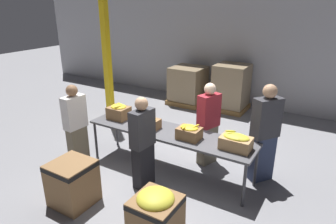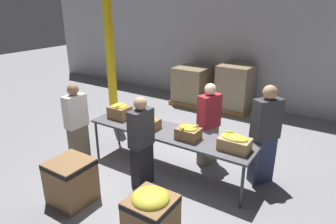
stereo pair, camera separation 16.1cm
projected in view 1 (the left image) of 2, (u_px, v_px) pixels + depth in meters
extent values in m
plane|color=gray|center=(169.00, 170.00, 5.66)|extent=(30.00, 30.00, 0.00)
cube|color=#A8A8AD|center=(249.00, 38.00, 8.48)|extent=(16.00, 0.08, 4.00)
cube|color=#4C4C51|center=(169.00, 132.00, 5.39)|extent=(3.16, 0.76, 0.04)
cylinder|color=#38383D|center=(96.00, 140.00, 6.01)|extent=(0.05, 0.05, 0.75)
cylinder|color=#38383D|center=(244.00, 185.00, 4.54)|extent=(0.05, 0.05, 0.75)
cylinder|color=#38383D|center=(117.00, 129.00, 6.52)|extent=(0.05, 0.05, 0.75)
cylinder|color=#38383D|center=(256.00, 166.00, 5.05)|extent=(0.05, 0.05, 0.75)
cube|color=olive|center=(119.00, 113.00, 5.93)|extent=(0.39, 0.34, 0.24)
ellipsoid|color=yellow|center=(118.00, 107.00, 5.89)|extent=(0.31, 0.28, 0.09)
ellipsoid|color=yellow|center=(118.00, 107.00, 5.78)|extent=(0.11, 0.19, 0.05)
ellipsoid|color=yellow|center=(120.00, 104.00, 5.94)|extent=(0.22, 0.12, 0.05)
ellipsoid|color=yellow|center=(120.00, 105.00, 5.89)|extent=(0.16, 0.16, 0.05)
cube|color=olive|center=(146.00, 124.00, 5.49)|extent=(0.48, 0.33, 0.18)
ellipsoid|color=yellow|center=(146.00, 119.00, 5.45)|extent=(0.40, 0.29, 0.07)
ellipsoid|color=yellow|center=(149.00, 117.00, 5.49)|extent=(0.15, 0.07, 0.05)
ellipsoid|color=yellow|center=(144.00, 120.00, 5.35)|extent=(0.13, 0.17, 0.05)
ellipsoid|color=yellow|center=(148.00, 120.00, 5.32)|extent=(0.18, 0.19, 0.05)
cube|color=olive|center=(189.00, 133.00, 5.07)|extent=(0.39, 0.30, 0.19)
ellipsoid|color=gold|center=(189.00, 128.00, 5.03)|extent=(0.31, 0.25, 0.09)
ellipsoid|color=gold|center=(184.00, 126.00, 5.04)|extent=(0.09, 0.16, 0.04)
ellipsoid|color=gold|center=(196.00, 126.00, 5.01)|extent=(0.08, 0.19, 0.04)
ellipsoid|color=gold|center=(185.00, 127.00, 5.01)|extent=(0.05, 0.17, 0.05)
ellipsoid|color=gold|center=(185.00, 127.00, 4.98)|extent=(0.06, 0.15, 0.04)
cube|color=tan|center=(236.00, 143.00, 4.72)|extent=(0.48, 0.31, 0.20)
ellipsoid|color=gold|center=(236.00, 137.00, 4.68)|extent=(0.42, 0.26, 0.10)
ellipsoid|color=gold|center=(230.00, 131.00, 4.79)|extent=(0.18, 0.12, 0.05)
ellipsoid|color=gold|center=(230.00, 134.00, 4.74)|extent=(0.15, 0.08, 0.04)
ellipsoid|color=gold|center=(232.00, 133.00, 4.72)|extent=(0.14, 0.13, 0.05)
ellipsoid|color=gold|center=(239.00, 137.00, 4.63)|extent=(0.09, 0.20, 0.04)
cube|color=#2D3856|center=(262.00, 158.00, 5.25)|extent=(0.41, 0.45, 0.83)
cube|color=#333338|center=(267.00, 118.00, 4.98)|extent=(0.46, 0.52, 0.69)
sphere|color=tan|center=(270.00, 91.00, 4.81)|extent=(0.23, 0.23, 0.23)
cube|color=black|center=(143.00, 166.00, 5.07)|extent=(0.23, 0.38, 0.76)
cube|color=#333338|center=(142.00, 128.00, 4.82)|extent=(0.25, 0.45, 0.63)
sphere|color=tan|center=(141.00, 104.00, 4.67)|extent=(0.21, 0.21, 0.21)
cube|color=#6B604C|center=(207.00, 145.00, 5.79)|extent=(0.31, 0.41, 0.77)
cube|color=maroon|center=(209.00, 111.00, 5.55)|extent=(0.35, 0.48, 0.63)
sphere|color=beige|center=(210.00, 89.00, 5.40)|extent=(0.22, 0.22, 0.22)
cube|color=#6B604C|center=(78.00, 145.00, 5.78)|extent=(0.22, 0.37, 0.75)
cube|color=silver|center=(74.00, 112.00, 5.53)|extent=(0.24, 0.44, 0.62)
sphere|color=#896042|center=(72.00, 91.00, 5.39)|extent=(0.21, 0.21, 0.21)
cube|color=olive|center=(73.00, 183.00, 4.63)|extent=(0.61, 0.61, 0.71)
cube|color=black|center=(70.00, 166.00, 4.53)|extent=(0.61, 0.61, 0.07)
cube|color=olive|center=(156.00, 220.00, 3.90)|extent=(0.58, 0.58, 0.65)
cube|color=black|center=(156.00, 203.00, 3.80)|extent=(0.58, 0.58, 0.07)
ellipsoid|color=gold|center=(155.00, 199.00, 3.78)|extent=(0.49, 0.49, 0.20)
cube|color=yellow|center=(106.00, 44.00, 7.37)|extent=(0.16, 0.16, 4.00)
cube|color=olive|center=(188.00, 101.00, 9.30)|extent=(1.03, 1.03, 0.13)
cube|color=#897556|center=(188.00, 83.00, 9.10)|extent=(0.95, 0.95, 1.00)
cube|color=olive|center=(230.00, 107.00, 8.74)|extent=(0.97, 0.97, 0.13)
cube|color=#897556|center=(231.00, 85.00, 8.51)|extent=(0.89, 0.89, 1.19)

